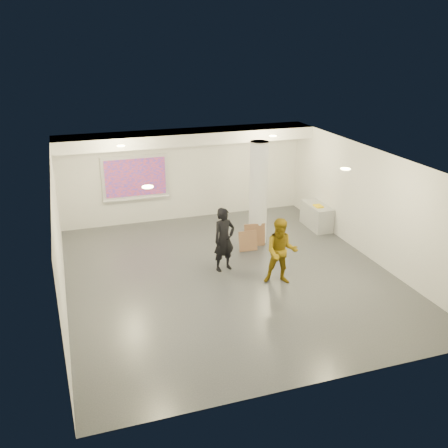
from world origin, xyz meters
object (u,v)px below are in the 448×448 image
object	(u,v)px
column	(258,193)
woman	(224,240)
man	(281,252)
credenza	(317,216)
projection_screen	(135,178)

from	to	relation	value
column	woman	world-z (taller)	column
woman	man	world-z (taller)	woman
credenza	woman	world-z (taller)	woman
credenza	column	bearing A→B (deg)	-165.68
woman	man	size ratio (longest dim) A/B	1.01
credenza	man	xyz separation A→B (m)	(-2.65, -3.10, 0.46)
projection_screen	column	bearing A→B (deg)	-40.56
credenza	man	size ratio (longest dim) A/B	0.78
projection_screen	man	xyz separation A→B (m)	(2.67, -5.24, -0.69)
credenza	woman	xyz separation A→B (m)	(-3.73, -1.96, 0.46)
woman	projection_screen	bearing A→B (deg)	95.88
projection_screen	man	distance (m)	5.92
projection_screen	credenza	bearing A→B (deg)	-21.93
credenza	woman	bearing A→B (deg)	-150.96
man	woman	bearing A→B (deg)	154.93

